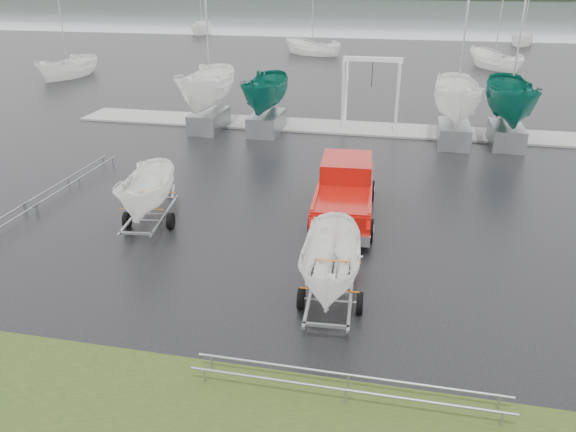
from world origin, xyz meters
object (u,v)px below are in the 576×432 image
(trailer_parked, at_px, (144,158))
(boat_hoist, at_px, (372,83))
(trailer_hitched, at_px, (333,221))
(pickup_truck, at_px, (345,188))

(trailer_parked, distance_m, boat_hoist, 16.54)
(trailer_hitched, bearing_deg, trailer_parked, 147.69)
(trailer_parked, relative_size, boat_hoist, 1.15)
(pickup_truck, bearing_deg, trailer_hitched, -90.00)
(pickup_truck, xyz_separation_m, trailer_hitched, (0.40, -6.49, 1.57))
(pickup_truck, bearing_deg, trailer_parked, -162.79)
(trailer_parked, bearing_deg, boat_hoist, 57.93)
(pickup_truck, height_order, trailer_hitched, trailer_hitched)
(trailer_hitched, distance_m, boat_hoist, 19.05)
(pickup_truck, xyz_separation_m, trailer_parked, (-6.75, -2.56, 1.53))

